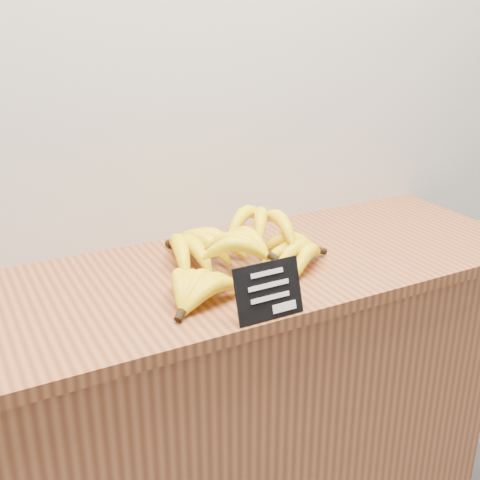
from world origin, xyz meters
The scene contains 4 objects.
counter centered at (0.20, 2.75, 0.45)m, with size 1.35×0.50×0.90m, color #A55E35.
counter_top centered at (0.20, 2.75, 0.92)m, with size 1.57×0.54×0.03m, color #9A572F.
chalkboard_sign centered at (0.16, 2.51, 0.99)m, with size 0.15×0.01×0.12m, color black.
banana_pile centered at (0.21, 2.73, 0.98)m, with size 0.49×0.37×0.12m.
Camera 1 is at (-0.39, 1.59, 1.52)m, focal length 45.00 mm.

